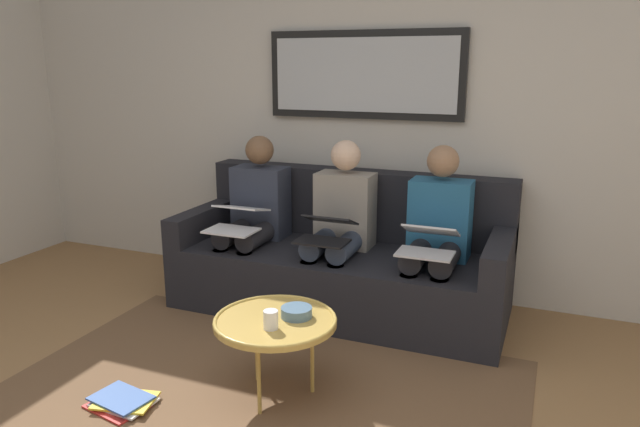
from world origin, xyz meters
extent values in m
cube|color=beige|center=(0.00, -2.60, 1.30)|extent=(6.00, 0.12, 2.60)
cube|color=brown|center=(0.00, -0.85, 0.00)|extent=(2.60, 1.80, 0.01)
cube|color=black|center=(0.00, -2.05, 0.21)|extent=(2.20, 0.90, 0.42)
cube|color=black|center=(0.00, -2.40, 0.66)|extent=(2.20, 0.20, 0.48)
cube|color=black|center=(-1.03, -2.05, 0.52)|extent=(0.14, 0.90, 0.20)
cube|color=black|center=(1.03, -2.05, 0.52)|extent=(0.14, 0.90, 0.20)
cube|color=black|center=(0.00, -2.51, 1.55)|extent=(1.41, 0.04, 0.60)
cube|color=#B2B7BC|center=(0.00, -2.48, 1.55)|extent=(1.31, 0.01, 0.50)
cylinder|color=tan|center=(-0.09, -0.90, 0.40)|extent=(0.61, 0.61, 0.03)
torus|color=tan|center=(-0.09, -0.90, 0.41)|extent=(0.61, 0.61, 0.02)
cylinder|color=#B28E42|center=(-0.09, -0.72, 0.19)|extent=(0.02, 0.02, 0.39)
cylinder|color=#B28E42|center=(-0.25, -0.99, 0.19)|extent=(0.02, 0.02, 0.39)
cylinder|color=#B28E42|center=(0.07, -0.99, 0.19)|extent=(0.02, 0.02, 0.39)
cylinder|color=silver|center=(-0.12, -0.80, 0.46)|extent=(0.07, 0.07, 0.09)
cylinder|color=slate|center=(-0.17, -0.97, 0.44)|extent=(0.15, 0.15, 0.05)
cube|color=#235B84|center=(-0.64, -2.15, 0.67)|extent=(0.38, 0.22, 0.50)
sphere|color=#997051|center=(-0.64, -2.15, 1.04)|extent=(0.20, 0.20, 0.20)
cylinder|color=#232328|center=(-0.73, -1.94, 0.49)|extent=(0.14, 0.42, 0.14)
cylinder|color=#232328|center=(-0.55, -1.94, 0.49)|extent=(0.14, 0.42, 0.14)
cylinder|color=#232328|center=(-0.73, -1.73, 0.21)|extent=(0.11, 0.11, 0.42)
cylinder|color=#232328|center=(-0.55, -1.73, 0.21)|extent=(0.11, 0.11, 0.42)
cube|color=silver|center=(-0.64, -1.73, 0.57)|extent=(0.32, 0.21, 0.01)
cube|color=silver|center=(-0.64, -1.88, 0.67)|extent=(0.32, 0.19, 0.10)
cube|color=#A5C6EA|center=(-0.64, -1.87, 0.67)|extent=(0.29, 0.17, 0.08)
cube|color=gray|center=(0.00, -2.15, 0.67)|extent=(0.38, 0.22, 0.50)
sphere|color=beige|center=(0.00, -2.15, 1.04)|extent=(0.20, 0.20, 0.20)
cylinder|color=#384256|center=(-0.09, -1.94, 0.49)|extent=(0.14, 0.42, 0.14)
cylinder|color=#384256|center=(0.09, -1.94, 0.49)|extent=(0.14, 0.42, 0.14)
cylinder|color=#384256|center=(-0.09, -1.73, 0.21)|extent=(0.11, 0.11, 0.42)
cylinder|color=#384256|center=(0.09, -1.73, 0.21)|extent=(0.11, 0.11, 0.42)
cube|color=black|center=(0.00, -1.73, 0.57)|extent=(0.32, 0.21, 0.01)
cube|color=black|center=(0.00, -1.87, 0.67)|extent=(0.32, 0.20, 0.09)
cube|color=#A5C6EA|center=(0.00, -1.87, 0.67)|extent=(0.29, 0.17, 0.07)
cube|color=#2D3342|center=(0.64, -2.15, 0.67)|extent=(0.38, 0.22, 0.50)
sphere|color=brown|center=(0.64, -2.15, 1.04)|extent=(0.20, 0.20, 0.20)
cylinder|color=#232328|center=(0.55, -1.94, 0.49)|extent=(0.14, 0.42, 0.14)
cylinder|color=#232328|center=(0.73, -1.94, 0.49)|extent=(0.14, 0.42, 0.14)
cylinder|color=#232328|center=(0.55, -1.73, 0.21)|extent=(0.11, 0.11, 0.42)
cylinder|color=#232328|center=(0.73, -1.73, 0.21)|extent=(0.11, 0.11, 0.42)
cube|color=white|center=(0.64, -1.73, 0.57)|extent=(0.33, 0.23, 0.01)
cube|color=white|center=(0.64, -1.87, 0.69)|extent=(0.33, 0.23, 0.06)
cube|color=#A5C6EA|center=(0.64, -1.87, 0.69)|extent=(0.29, 0.20, 0.05)
cube|color=red|center=(0.58, -0.50, 0.01)|extent=(0.31, 0.25, 0.01)
cube|color=white|center=(0.56, -0.53, 0.02)|extent=(0.29, 0.21, 0.01)
cube|color=yellow|center=(0.55, -0.53, 0.03)|extent=(0.32, 0.26, 0.01)
cube|color=#33569E|center=(0.57, -0.53, 0.04)|extent=(0.31, 0.25, 0.01)
camera|label=1|loc=(-1.30, 1.48, 1.63)|focal=33.07mm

